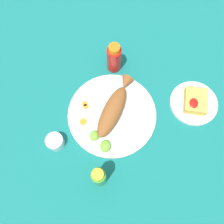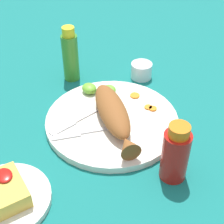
# 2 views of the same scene
# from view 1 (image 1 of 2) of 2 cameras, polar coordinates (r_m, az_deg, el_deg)

# --- Properties ---
(ground_plane) EXTENTS (4.00, 4.00, 0.00)m
(ground_plane) POSITION_cam_1_polar(r_m,az_deg,el_deg) (0.96, -0.00, -0.78)
(ground_plane) COLOR #146B66
(main_plate) EXTENTS (0.34, 0.34, 0.02)m
(main_plate) POSITION_cam_1_polar(r_m,az_deg,el_deg) (0.95, -0.00, -0.60)
(main_plate) COLOR silver
(main_plate) RESTS_ON ground_plane
(fried_fish) EXTENTS (0.26, 0.13, 0.05)m
(fried_fish) POSITION_cam_1_polar(r_m,az_deg,el_deg) (0.92, 0.39, 0.96)
(fried_fish) COLOR brown
(fried_fish) RESTS_ON main_plate
(fork_near) EXTENTS (0.07, 0.18, 0.00)m
(fork_near) POSITION_cam_1_polar(r_m,az_deg,el_deg) (0.95, 5.25, -0.46)
(fork_near) COLOR silver
(fork_near) RESTS_ON main_plate
(fork_far) EXTENTS (0.04, 0.18, 0.00)m
(fork_far) POSITION_cam_1_polar(r_m,az_deg,el_deg) (0.93, 4.51, -3.15)
(fork_far) COLOR silver
(fork_far) RESTS_ON main_plate
(carrot_slice_near) EXTENTS (0.02, 0.02, 0.00)m
(carrot_slice_near) POSITION_cam_1_polar(r_m,az_deg,el_deg) (0.96, -5.99, 1.23)
(carrot_slice_near) COLOR orange
(carrot_slice_near) RESTS_ON main_plate
(carrot_slice_mid) EXTENTS (0.02, 0.02, 0.00)m
(carrot_slice_mid) POSITION_cam_1_polar(r_m,az_deg,el_deg) (0.96, -6.28, 1.88)
(carrot_slice_mid) COLOR orange
(carrot_slice_mid) RESTS_ON main_plate
(carrot_slice_far) EXTENTS (0.03, 0.03, 0.00)m
(carrot_slice_far) POSITION_cam_1_polar(r_m,az_deg,el_deg) (0.94, -6.61, -2.20)
(carrot_slice_far) COLOR orange
(carrot_slice_far) RESTS_ON main_plate
(lime_wedge_main) EXTENTS (0.04, 0.03, 0.02)m
(lime_wedge_main) POSITION_cam_1_polar(r_m,az_deg,el_deg) (0.91, -4.08, -5.40)
(lime_wedge_main) COLOR #6BB233
(lime_wedge_main) RESTS_ON main_plate
(lime_wedge_side) EXTENTS (0.04, 0.04, 0.02)m
(lime_wedge_side) POSITION_cam_1_polar(r_m,az_deg,el_deg) (0.90, -1.52, -7.78)
(lime_wedge_side) COLOR #6BB233
(lime_wedge_side) RESTS_ON main_plate
(hot_sauce_bottle_red) EXTENTS (0.06, 0.06, 0.14)m
(hot_sauce_bottle_red) POSITION_cam_1_polar(r_m,az_deg,el_deg) (0.99, 0.48, 12.20)
(hot_sauce_bottle_red) COLOR #B21914
(hot_sauce_bottle_red) RESTS_ON ground_plane
(hot_sauce_bottle_green) EXTENTS (0.05, 0.05, 0.17)m
(hot_sauce_bottle_green) POSITION_cam_1_polar(r_m,az_deg,el_deg) (0.83, -2.98, -14.64)
(hot_sauce_bottle_green) COLOR #3D8428
(hot_sauce_bottle_green) RESTS_ON ground_plane
(salt_cup) EXTENTS (0.06, 0.06, 0.05)m
(salt_cup) POSITION_cam_1_polar(r_m,az_deg,el_deg) (0.93, -12.83, -6.68)
(salt_cup) COLOR silver
(salt_cup) RESTS_ON ground_plane
(side_plate_fries) EXTENTS (0.18, 0.18, 0.01)m
(side_plate_fries) POSITION_cam_1_polar(r_m,az_deg,el_deg) (1.02, 18.13, 1.91)
(side_plate_fries) COLOR silver
(side_plate_fries) RESTS_ON ground_plane
(fries_pile) EXTENTS (0.10, 0.08, 0.04)m
(fries_pile) POSITION_cam_1_polar(r_m,az_deg,el_deg) (1.00, 18.54, 2.43)
(fries_pile) COLOR gold
(fries_pile) RESTS_ON side_plate_fries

